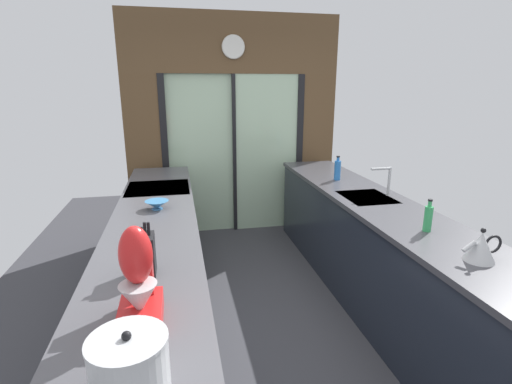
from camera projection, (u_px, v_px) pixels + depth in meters
The scene contains 13 objects.
ground_plane at pixel (266, 299), 3.44m from camera, with size 5.04×7.60×0.02m, color #38383D.
back_wall_unit at pixel (234, 114), 4.72m from camera, with size 2.64×0.12×2.70m.
left_counter_run at pixel (156, 289), 2.69m from camera, with size 0.62×3.80×0.92m.
right_counter_run at pixel (379, 257), 3.21m from camera, with size 0.62×3.80×0.92m.
sink_faucet at pixel (386, 177), 3.30m from camera, with size 0.19×0.02×0.26m.
oven_range at pixel (162, 233), 3.75m from camera, with size 0.60×0.60×0.92m.
mixing_bowl at pixel (157, 205), 2.98m from camera, with size 0.18×0.18×0.07m.
knife_block at pixel (147, 255), 1.92m from camera, with size 0.08×0.14×0.28m.
stand_mixer at pixel (139, 286), 1.52m from camera, with size 0.17×0.27×0.42m.
stock_pot at pixel (130, 366), 1.17m from camera, with size 0.25×0.25×0.22m.
kettle at pixel (481, 247), 2.08m from camera, with size 0.25×0.16×0.19m.
soap_bottle_near at pixel (428, 218), 2.51m from camera, with size 0.05×0.05×0.22m.
soap_bottle_far at pixel (337, 170), 3.90m from camera, with size 0.07×0.07×0.25m.
Camera 1 is at (-0.71, -2.37, 1.85)m, focal length 26.67 mm.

